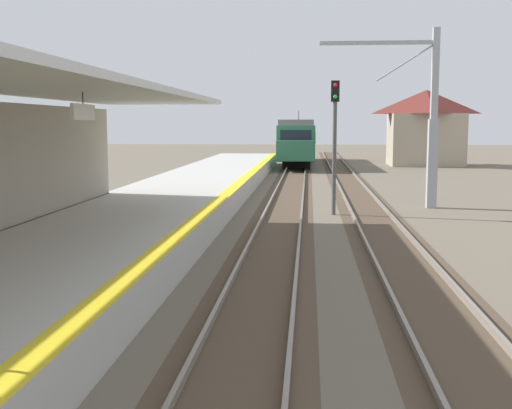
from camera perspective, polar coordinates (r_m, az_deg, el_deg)
The scene contains 7 objects.
station_platform at distance 19.41m, azimuth -11.54°, elevation -2.28°, with size 5.00×80.00×0.91m.
track_pair_nearest_platform at distance 22.68m, azimuth 2.10°, elevation -1.83°, with size 2.34×120.00×0.16m.
track_pair_middle at distance 22.79m, azimuth 10.67°, elevation -1.90°, with size 2.34×120.00×0.16m.
approaching_train at distance 57.47m, azimuth 3.67°, elevation 5.69°, with size 2.93×19.60×4.76m.
rail_signal_post at distance 25.58m, azimuth 6.89°, elevation 6.21°, with size 0.32×0.34×5.20m.
catenary_pylon_far_side at distance 28.45m, azimuth 14.65°, elevation 6.94°, with size 5.00×0.40×7.50m.
distant_trackside_house at distance 57.74m, azimuth 14.61°, elevation 6.64°, with size 6.60×5.28×6.40m.
Camera 1 is at (2.88, -2.39, 3.56)m, focal length 45.76 mm.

